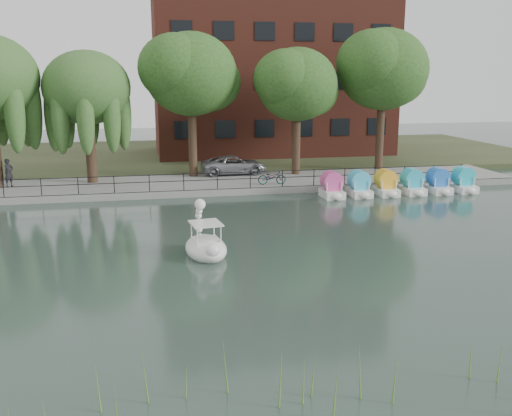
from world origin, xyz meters
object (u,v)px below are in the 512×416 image
object	(u,v)px
pedestrian	(9,171)
swan_boat	(206,244)
minivan	(234,164)
bicycle	(272,176)

from	to	relation	value
pedestrian	swan_boat	bearing A→B (deg)	-105.54
minivan	bicycle	size ratio (longest dim) A/B	3.02
pedestrian	swan_boat	size ratio (longest dim) A/B	0.73
minivan	swan_boat	size ratio (longest dim) A/B	1.91
bicycle	pedestrian	size ratio (longest dim) A/B	0.87
minivan	swan_boat	world-z (taller)	swan_boat
bicycle	pedestrian	world-z (taller)	pedestrian
minivan	bicycle	bearing A→B (deg)	-160.23
pedestrian	swan_boat	world-z (taller)	pedestrian
pedestrian	swan_boat	xyz separation A→B (m)	(10.30, -14.59, -0.92)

